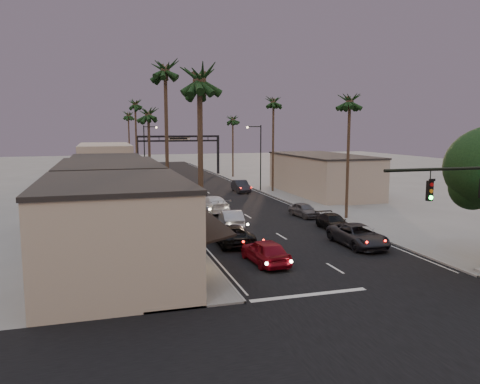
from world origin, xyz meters
TOP-DOWN VIEW (x-y plane):
  - ground at (0.00, 40.00)m, footprint 200.00×200.00m
  - road at (0.00, 45.00)m, footprint 14.00×120.00m
  - cross_street at (0.00, 0.00)m, footprint 80.00×12.00m
  - sidewalk_left at (-9.50, 52.00)m, footprint 5.00×92.00m
  - sidewalk_right at (9.50, 52.00)m, footprint 5.00×92.00m
  - storefront_near at (-13.00, 12.00)m, footprint 8.00×12.00m
  - storefront_mid at (-13.00, 26.00)m, footprint 8.00×14.00m
  - storefront_far at (-13.00, 42.00)m, footprint 8.00×16.00m
  - storefront_dist at (-13.00, 65.00)m, footprint 8.00×20.00m
  - building_right at (14.00, 40.00)m, footprint 8.00×18.00m
  - arch at (0.00, 70.00)m, footprint 15.20×0.40m
  - streetlight_right at (6.92, 45.00)m, footprint 2.13×0.30m
  - streetlight_left at (-6.92, 58.00)m, footprint 2.13×0.30m
  - palm_la at (-8.60, 9.00)m, footprint 3.20×3.20m
  - palm_lb at (-8.60, 22.00)m, footprint 3.20×3.20m
  - palm_lc at (-8.60, 36.00)m, footprint 3.20×3.20m
  - palm_ld at (-8.60, 55.00)m, footprint 3.20×3.20m
  - palm_ra at (8.60, 24.00)m, footprint 3.20×3.20m
  - palm_rb at (8.60, 44.00)m, footprint 3.20×3.20m
  - palm_rc at (8.60, 64.00)m, footprint 3.20×3.20m
  - palm_far at (-8.30, 78.00)m, footprint 3.20×3.20m
  - oncoming_red at (-3.78, 12.25)m, footprint 2.23×4.84m
  - oncoming_pickup at (-4.51, 17.75)m, footprint 2.49×5.39m
  - oncoming_silver at (-3.00, 23.25)m, footprint 2.28×4.99m
  - oncoming_white at (-2.87, 31.17)m, footprint 2.99×6.05m
  - oncoming_dgrey at (-2.46, 38.77)m, footprint 2.06×4.30m
  - oncoming_grey_far at (-2.58, 46.59)m, footprint 1.81×4.21m
  - curbside_near at (4.27, 14.55)m, footprint 2.67×5.68m
  - curbside_black at (5.17, 20.05)m, footprint 2.10×4.65m
  - curbside_grey at (5.19, 26.16)m, footprint 2.09×4.18m
  - curbside_far at (4.36, 44.94)m, footprint 1.89×4.93m

SIDE VIEW (x-z plane):
  - ground at x=0.00m, z-range 0.00..0.00m
  - cross_street at x=0.00m, z-range 0.00..0.01m
  - road at x=0.00m, z-range -0.01..0.01m
  - sidewalk_left at x=-9.50m, z-range 0.00..0.12m
  - sidewalk_right at x=9.50m, z-range 0.00..0.12m
  - curbside_black at x=5.17m, z-range 0.00..1.32m
  - oncoming_grey_far at x=-2.58m, z-range 0.00..1.35m
  - curbside_grey at x=5.19m, z-range 0.00..1.37m
  - oncoming_dgrey at x=-2.46m, z-range 0.00..1.42m
  - oncoming_pickup at x=-4.51m, z-range 0.00..1.50m
  - curbside_near at x=4.27m, z-range 0.00..1.57m
  - oncoming_silver at x=-3.00m, z-range 0.00..1.59m
  - curbside_far at x=4.36m, z-range 0.00..1.60m
  - oncoming_red at x=-3.78m, z-range 0.00..1.61m
  - oncoming_white at x=-2.87m, z-range 0.00..1.69m
  - storefront_far at x=-13.00m, z-range 0.00..5.00m
  - building_right at x=14.00m, z-range 0.00..5.00m
  - storefront_near at x=-13.00m, z-range 0.00..5.50m
  - storefront_mid at x=-13.00m, z-range 0.00..5.50m
  - storefront_dist at x=-13.00m, z-range 0.00..6.00m
  - streetlight_right at x=6.92m, z-range 0.83..9.83m
  - streetlight_left at x=-6.92m, z-range 0.83..9.83m
  - arch at x=0.00m, z-range 1.90..9.17m
  - palm_lc at x=-8.60m, z-range 4.37..16.57m
  - palm_rc at x=8.60m, z-range 4.37..16.57m
  - palm_la at x=-8.60m, z-range 4.84..18.04m
  - palm_ra at x=8.60m, z-range 4.84..18.04m
  - palm_far at x=-8.30m, z-range 4.84..18.04m
  - palm_ld at x=-8.60m, z-range 5.32..19.52m
  - palm_rb at x=8.60m, z-range 5.32..19.52m
  - palm_lb at x=-8.60m, z-range 5.79..20.99m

